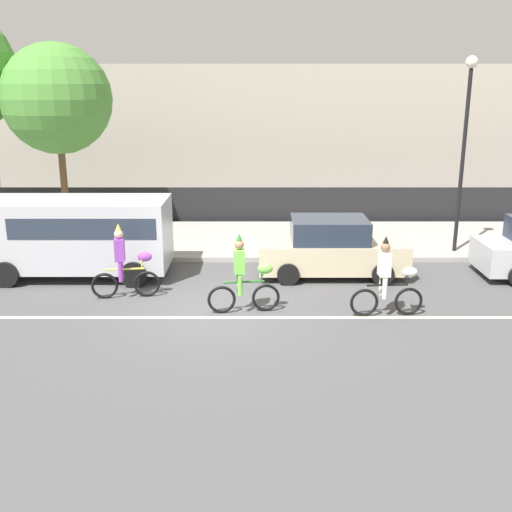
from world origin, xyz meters
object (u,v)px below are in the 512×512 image
Objects in this scene: parked_van_silver at (82,231)px; street_lamp_post at (467,127)px; parade_cyclist_lime at (245,278)px; parked_car_beige at (332,249)px; parade_cyclist_zebra at (390,281)px; parade_cyclist_purple at (127,266)px.

street_lamp_post reaches higher than parked_van_silver.
parade_cyclist_lime is 5.42m from parked_van_silver.
street_lamp_post is at bearing 10.69° from parked_van_silver.
parked_car_beige is (6.98, 0.04, -0.50)m from parked_van_silver.
parade_cyclist_lime is at bearing 176.07° from parade_cyclist_zebra.
parked_van_silver is (-1.60, 1.82, 0.44)m from parade_cyclist_purple.
parked_car_beige is (-0.94, 3.10, -0.06)m from parade_cyclist_zebra.
parade_cyclist_lime is at bearing -31.63° from parked_van_silver.
parade_cyclist_purple and parade_cyclist_lime have the same top height.
parade_cyclist_zebra is at bearing -121.96° from street_lamp_post.
street_lamp_post is at bearing 22.35° from parade_cyclist_purple.
parked_van_silver reaches higher than parked_car_beige.
parade_cyclist_lime and parade_cyclist_zebra have the same top height.
parked_car_beige is (2.38, 2.87, -0.06)m from parade_cyclist_lime.
parade_cyclist_zebra is 0.47× the size of parked_car_beige.
street_lamp_post is (3.22, 5.16, 3.15)m from parade_cyclist_zebra.
street_lamp_post is at bearing 26.40° from parked_car_beige.
parade_cyclist_purple is 10.78m from street_lamp_post.
street_lamp_post reaches higher than parked_car_beige.
parade_cyclist_lime is 0.38× the size of parked_van_silver.
parked_van_silver is (-7.92, 3.06, 0.44)m from parade_cyclist_zebra.
parade_cyclist_zebra is at bearing -21.14° from parked_van_silver.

